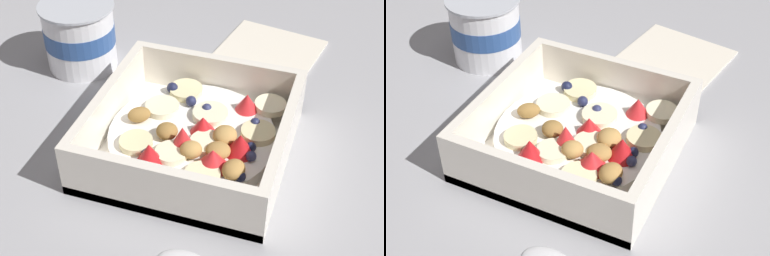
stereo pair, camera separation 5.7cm
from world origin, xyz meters
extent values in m
plane|color=#9E9EA3|center=(0.00, 0.00, 0.00)|extent=(2.40, 2.40, 0.00)
cube|color=white|center=(0.01, 0.01, 0.01)|extent=(0.19, 0.19, 0.01)
cube|color=white|center=(0.01, -0.08, 0.03)|extent=(0.19, 0.01, 0.06)
cube|color=white|center=(0.01, 0.10, 0.03)|extent=(0.19, 0.01, 0.06)
cube|color=white|center=(-0.08, 0.01, 0.03)|extent=(0.01, 0.17, 0.06)
cube|color=white|center=(0.10, 0.01, 0.03)|extent=(0.01, 0.17, 0.06)
cylinder|color=white|center=(0.01, 0.01, 0.02)|extent=(0.17, 0.17, 0.01)
cylinder|color=#F7EFC6|center=(0.04, 0.05, 0.03)|extent=(0.04, 0.04, 0.01)
cylinder|color=beige|center=(0.08, 0.04, 0.03)|extent=(0.05, 0.05, 0.01)
cylinder|color=#F7EFC6|center=(0.00, -0.01, 0.03)|extent=(0.05, 0.05, 0.01)
cylinder|color=beige|center=(0.03, -0.05, 0.03)|extent=(0.05, 0.05, 0.01)
cylinder|color=#F7EFC6|center=(-0.02, 0.02, 0.03)|extent=(0.04, 0.04, 0.01)
cylinder|color=#F7EFC6|center=(0.04, 0.00, 0.03)|extent=(0.04, 0.04, 0.01)
cylinder|color=#F7EFC6|center=(0.08, -0.06, 0.03)|extent=(0.05, 0.05, 0.01)
cylinder|color=beige|center=(-0.02, 0.06, 0.03)|extent=(0.05, 0.05, 0.01)
cylinder|color=#F4EAB7|center=(-0.04, -0.02, 0.03)|extent=(0.04, 0.04, 0.01)
cone|color=red|center=(-0.04, 0.03, 0.03)|extent=(0.04, 0.04, 0.02)
cone|color=red|center=(-0.03, -0.02, 0.03)|extent=(0.04, 0.04, 0.02)
cone|color=red|center=(0.02, 0.00, 0.03)|extent=(0.03, 0.03, 0.02)
cone|color=red|center=(0.00, -0.04, 0.03)|extent=(0.04, 0.04, 0.02)
cone|color=red|center=(0.07, -0.03, 0.03)|extent=(0.03, 0.03, 0.02)
cone|color=red|center=(-0.01, 0.01, 0.04)|extent=(0.03, 0.03, 0.03)
sphere|color=#23284C|center=(0.06, 0.02, 0.03)|extent=(0.01, 0.01, 0.01)
sphere|color=#191E3D|center=(0.07, 0.05, 0.03)|extent=(0.01, 0.01, 0.01)
sphere|color=navy|center=(-0.01, -0.06, 0.03)|extent=(0.01, 0.01, 0.01)
sphere|color=#191E3D|center=(-0.03, 0.04, 0.03)|extent=(0.01, 0.01, 0.01)
sphere|color=navy|center=(0.05, 0.01, 0.03)|extent=(0.01, 0.01, 0.01)
sphere|color=#191E3D|center=(-0.04, -0.05, 0.03)|extent=(0.01, 0.01, 0.01)
sphere|color=#23284C|center=(0.04, -0.05, 0.03)|extent=(0.01, 0.01, 0.01)
sphere|color=#191E3D|center=(0.01, -0.05, 0.03)|extent=(0.01, 0.01, 0.01)
ellipsoid|color=olive|center=(0.00, 0.03, 0.03)|extent=(0.02, 0.02, 0.02)
ellipsoid|color=olive|center=(0.02, 0.07, 0.03)|extent=(0.03, 0.03, 0.02)
ellipsoid|color=tan|center=(0.01, -0.02, 0.03)|extent=(0.03, 0.02, 0.02)
ellipsoid|color=tan|center=(-0.02, 0.00, 0.03)|extent=(0.03, 0.03, 0.02)
ellipsoid|color=#AD7F42|center=(-0.03, -0.05, 0.03)|extent=(0.03, 0.03, 0.02)
ellipsoid|color=#AD7F42|center=(-0.01, -0.02, 0.03)|extent=(0.03, 0.03, 0.01)
cylinder|color=white|center=(0.12, 0.19, 0.04)|extent=(0.08, 0.08, 0.08)
cylinder|color=#2D5193|center=(0.12, 0.19, 0.04)|extent=(0.08, 0.08, 0.02)
cylinder|color=#B7BCC6|center=(0.12, 0.19, 0.08)|extent=(0.09, 0.09, 0.00)
cube|color=silver|center=(0.22, -0.02, 0.00)|extent=(0.14, 0.14, 0.01)
camera|label=1|loc=(-0.40, -0.13, 0.39)|focal=53.97mm
camera|label=2|loc=(-0.38, -0.18, 0.39)|focal=53.97mm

